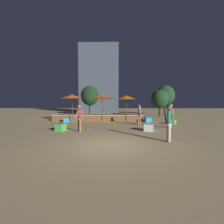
# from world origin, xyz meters

# --- Properties ---
(ground_plane) EXTENTS (120.00, 120.00, 0.00)m
(ground_plane) POSITION_xyz_m (0.00, 0.00, 0.00)
(ground_plane) COLOR tan
(wooden_deck) EXTENTS (9.98, 2.68, 0.68)m
(wooden_deck) POSITION_xyz_m (-1.68, 10.76, 0.30)
(wooden_deck) COLOR brown
(wooden_deck) RESTS_ON ground
(patio_umbrella_0) EXTENTS (2.84, 2.84, 2.93)m
(patio_umbrella_0) POSITION_xyz_m (-1.13, 9.39, 2.67)
(patio_umbrella_0) COLOR brown
(patio_umbrella_0) RESTS_ON ground
(patio_umbrella_1) EXTENTS (2.07, 2.07, 2.86)m
(patio_umbrella_1) POSITION_xyz_m (1.51, 9.36, 2.58)
(patio_umbrella_1) COLOR brown
(patio_umbrella_1) RESTS_ON ground
(patio_umbrella_2) EXTENTS (2.35, 2.35, 2.93)m
(patio_umbrella_2) POSITION_xyz_m (-4.23, 8.91, 2.65)
(patio_umbrella_2) COLOR brown
(patio_umbrella_2) RESTS_ON ground
(cube_seat_0) EXTENTS (0.70, 0.70, 0.44)m
(cube_seat_0) POSITION_xyz_m (-4.78, 8.59, 0.22)
(cube_seat_0) COLOR #2D9EDB
(cube_seat_0) RESTS_ON ground
(cube_seat_1) EXTENTS (0.76, 0.76, 0.47)m
(cube_seat_1) POSITION_xyz_m (2.62, 3.66, 0.24)
(cube_seat_1) COLOR white
(cube_seat_1) RESTS_ON ground
(cube_seat_2) EXTENTS (0.50, 0.50, 0.44)m
(cube_seat_2) POSITION_xyz_m (5.62, 7.13, 0.22)
(cube_seat_2) COLOR #4CC651
(cube_seat_2) RESTS_ON ground
(cube_seat_3) EXTENTS (0.76, 0.76, 0.48)m
(cube_seat_3) POSITION_xyz_m (3.63, 8.74, 0.24)
(cube_seat_3) COLOR #2D9EDB
(cube_seat_3) RESTS_ON ground
(cube_seat_4) EXTENTS (0.71, 0.71, 0.50)m
(cube_seat_4) POSITION_xyz_m (-3.53, 3.56, 0.25)
(cube_seat_4) COLOR #4CC651
(cube_seat_4) RESTS_ON ground
(person_0) EXTENTS (0.30, 0.54, 1.79)m
(person_0) POSITION_xyz_m (2.45, 6.64, 0.99)
(person_0) COLOR #997051
(person_0) RESTS_ON ground
(person_1) EXTENTS (0.52, 0.30, 1.84)m
(person_1) POSITION_xyz_m (4.61, 4.96, 1.06)
(person_1) COLOR tan
(person_1) RESTS_ON ground
(person_2) EXTENTS (0.47, 0.42, 1.80)m
(person_2) POSITION_xyz_m (-2.12, 3.20, 1.03)
(person_2) COLOR #72664C
(person_2) RESTS_ON ground
(person_3) EXTENTS (0.47, 0.40, 1.75)m
(person_3) POSITION_xyz_m (2.91, 0.60, 0.96)
(person_3) COLOR white
(person_3) RESTS_ON ground
(bistro_chair_0) EXTENTS (0.46, 0.46, 0.90)m
(bistro_chair_0) POSITION_xyz_m (-4.87, 10.99, 1.22)
(bistro_chair_0) COLOR #2D3338
(bistro_chair_0) RESTS_ON wooden_deck
(bistro_chair_1) EXTENTS (0.42, 0.42, 0.90)m
(bistro_chair_1) POSITION_xyz_m (-1.01, 10.54, 1.22)
(bistro_chair_1) COLOR #1E4C47
(bistro_chair_1) RESTS_ON wooden_deck
(frisbee_disc) EXTENTS (0.26, 0.26, 0.03)m
(frisbee_disc) POSITION_xyz_m (-1.75, 4.26, 0.02)
(frisbee_disc) COLOR #33B2D8
(frisbee_disc) RESTS_ON ground
(background_tree_0) EXTENTS (3.26, 3.26, 5.16)m
(background_tree_0) POSITION_xyz_m (9.09, 19.82, 3.36)
(background_tree_0) COLOR #3D2B1C
(background_tree_0) RESTS_ON ground
(background_tree_1) EXTENTS (2.95, 2.95, 4.88)m
(background_tree_1) POSITION_xyz_m (-3.99, 18.41, 3.24)
(background_tree_1) COLOR #3D2B1C
(background_tree_1) RESTS_ON ground
(background_tree_2) EXTENTS (2.51, 2.51, 4.01)m
(background_tree_2) POSITION_xyz_m (6.87, 15.48, 2.61)
(background_tree_2) COLOR #3D2B1C
(background_tree_2) RESTS_ON ground
(distant_building) EXTENTS (8.39, 3.54, 14.61)m
(distant_building) POSITION_xyz_m (-3.17, 26.36, 7.30)
(distant_building) COLOR #4C5666
(distant_building) RESTS_ON ground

